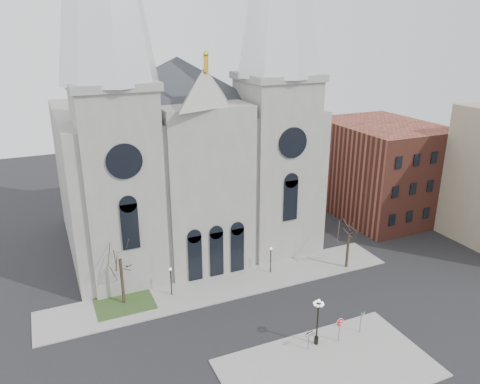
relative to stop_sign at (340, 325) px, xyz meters
name	(u,v)px	position (x,y,z in m)	size (l,w,h in m)	color
ground	(270,343)	(-5.86, 2.40, -1.92)	(160.00, 160.00, 0.00)	black
sidewalk_near	(328,368)	(-2.86, -2.60, -1.85)	(18.00, 10.00, 0.14)	gray
sidewalk_far	(225,285)	(-5.86, 13.40, -1.85)	(40.00, 6.00, 0.14)	gray
grass_patch	(124,303)	(-16.86, 14.40, -1.83)	(6.00, 5.00, 0.18)	#29401B
cathedral	(186,105)	(-5.86, 25.26, 16.56)	(33.00, 26.66, 54.00)	gray
bg_building_brick	(380,169)	(24.14, 24.40, 5.08)	(14.00, 18.00, 14.00)	brown
tree_left	(120,256)	(-16.86, 14.40, 3.66)	(3.20, 3.20, 7.50)	black
tree_right	(349,234)	(9.14, 11.40, 2.55)	(3.20, 3.20, 6.00)	black
ped_lamp_left	(171,277)	(-11.86, 13.90, 0.41)	(0.32, 0.32, 3.26)	black
ped_lamp_right	(271,256)	(0.14, 13.90, 0.41)	(0.32, 0.32, 3.26)	black
stop_sign	(340,325)	(0.00, 0.00, 0.00)	(0.88, 0.24, 2.50)	slate
globe_lamp	(318,316)	(-2.08, 0.53, 1.16)	(1.03, 1.03, 4.69)	black
one_way_sign	(309,337)	(-3.19, 0.13, -0.46)	(0.82, 0.27, 1.92)	slate
street_name_sign	(361,320)	(2.72, 0.35, -0.53)	(0.63, 0.30, 2.10)	slate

